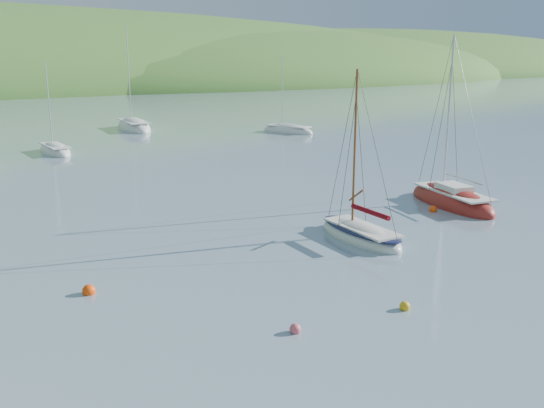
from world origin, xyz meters
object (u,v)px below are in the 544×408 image
daysailer_white (360,235)px  distant_sloop_d (288,131)px  distant_sloop_b (134,128)px  distant_sloop_a (55,151)px  sloop_red (452,202)px

daysailer_white → distant_sloop_d: bearing=64.2°
distant_sloop_b → daysailer_white: bearing=-91.0°
distant_sloop_a → distant_sloop_b: 17.84m
distant_sloop_b → distant_sloop_d: 18.52m
sloop_red → distant_sloop_b: bearing=106.4°
daysailer_white → distant_sloop_b: size_ratio=0.67×
sloop_red → distant_sloop_d: (11.49, 33.44, -0.04)m
distant_sloop_b → sloop_red: bearing=-80.1°
daysailer_white → distant_sloop_a: daysailer_white is taller
daysailer_white → distant_sloop_a: bearing=103.2°
daysailer_white → sloop_red: (9.11, 2.10, 0.00)m
daysailer_white → distant_sloop_d: 41.08m
daysailer_white → distant_sloop_a: 35.67m
sloop_red → distant_sloop_a: 36.24m
distant_sloop_a → distant_sloop_b: bearing=45.2°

